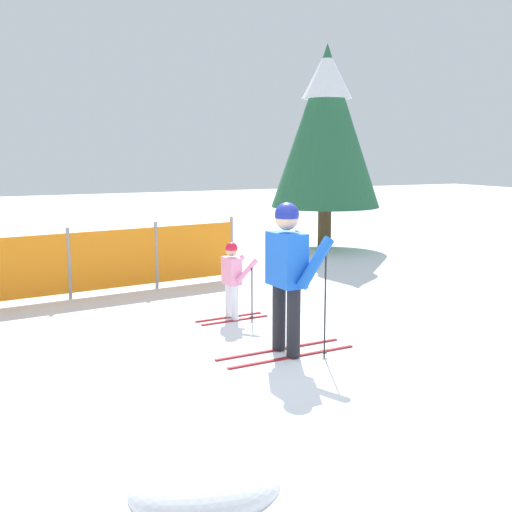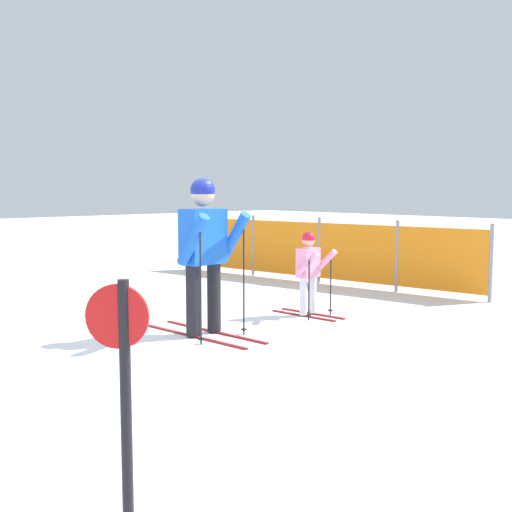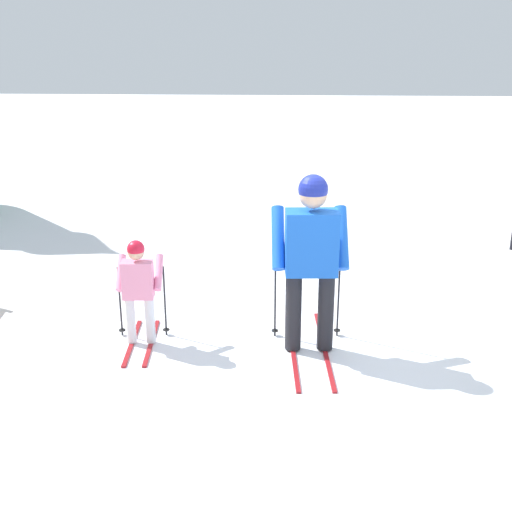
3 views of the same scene
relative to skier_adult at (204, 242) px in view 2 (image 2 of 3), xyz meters
The scene contains 5 objects.
ground_plane 1.12m from the skier_adult, 132.30° to the right, with size 60.00×60.00×0.00m, color white.
skier_adult is the anchor object (origin of this frame).
skier_child 1.79m from the skier_adult, 88.76° to the left, with size 1.07×0.54×1.13m.
safety_fence 4.50m from the skier_adult, 114.58° to the left, with size 6.17×0.86×1.18m.
trail_marker 4.62m from the skier_adult, 42.55° to the right, with size 0.23×0.20×1.31m.
Camera 2 is at (5.95, -4.32, 1.70)m, focal length 45.00 mm.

